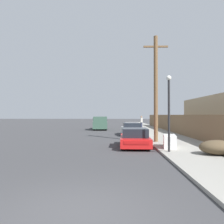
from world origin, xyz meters
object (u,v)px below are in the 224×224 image
Objects in this scene: brush_pile at (217,147)px; pedestrian at (141,122)px; pickup_truck at (100,123)px; utility_pole at (156,87)px; parked_sports_car_red at (135,138)px; discarded_fridge at (170,141)px; street_lamp at (169,107)px; car_parked_mid at (131,129)px.

pedestrian reaches higher than brush_pile.
utility_pole is (5.18, -14.59, 3.20)m from pickup_truck.
brush_pile is at bearing -39.11° from parked_sports_car_red.
utility_pole is 4.41× the size of brush_pile.
pedestrian is at bearing -171.94° from pickup_truck.
discarded_fridge is 18.71m from pedestrian.
street_lamp is (-0.39, -1.49, 2.02)m from discarded_fridge.
street_lamp is at bearing -91.28° from utility_pole.
utility_pole is (1.39, -6.46, 3.53)m from car_parked_mid.
discarded_fridge is 1.00× the size of pedestrian.
car_parked_mid is at bearing 102.15° from utility_pole.
pedestrian is (2.12, 9.31, 0.46)m from car_parked_mid.
pickup_truck is at bearing 117.89° from discarded_fridge.
utility_pole is at bearing 106.23° from discarded_fridge.
utility_pole is 6.71m from brush_pile.
brush_pile is (1.79, -2.30, -0.02)m from discarded_fridge.
parked_sports_car_red is (-2.01, 0.98, 0.07)m from discarded_fridge.
pedestrian is at bearing 87.35° from utility_pole.
car_parked_mid is 11.12m from street_lamp.
parked_sports_car_red is 2.26× the size of pedestrian.
brush_pile is (3.80, -3.29, -0.09)m from parked_sports_car_red.
car_parked_mid is (-1.68, 9.39, 0.10)m from discarded_fridge.
car_parked_mid is at bearing 111.76° from pickup_truck.
street_lamp is at bearing -54.95° from parked_sports_car_red.
discarded_fridge is 4.67m from utility_pole.
utility_pole reaches higher than brush_pile.
pickup_truck is (-5.47, 17.51, 0.43)m from discarded_fridge.
pickup_truck is 6.03m from pedestrian.
brush_pile is (7.26, -19.82, -0.45)m from pickup_truck.
street_lamp is (5.08, -19.00, 1.59)m from pickup_truck.
pedestrian reaches higher than car_parked_mid.
discarded_fridge reaches higher than brush_pile.
car_parked_mid reaches higher than brush_pile.
pedestrian reaches higher than pickup_truck.
utility_pole reaches higher than discarded_fridge.
car_parked_mid is at bearing 106.52° from brush_pile.
parked_sports_car_red is 8.41m from car_parked_mid.
pedestrian is (0.44, 18.69, 0.56)m from discarded_fridge.
utility_pole is at bearing -92.65° from pedestrian.
parked_sports_car_red is 3.54m from street_lamp.
street_lamp is at bearing -94.16° from discarded_fridge.
pickup_truck is at bearing 110.12° from brush_pile.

